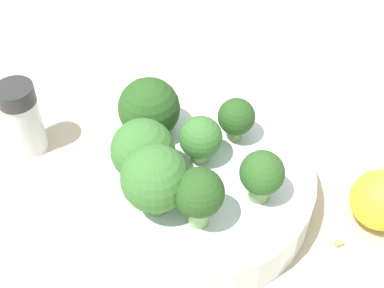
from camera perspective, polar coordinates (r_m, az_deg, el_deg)
The scene contains 12 objects.
ground_plane at distance 0.52m, azimuth 0.00°, elevation -5.78°, with size 3.00×3.00×0.00m, color beige.
bowl at distance 0.51m, azimuth 0.00°, elevation -4.32°, with size 0.23×0.23×0.04m, color silver.
broccoli_floret_0 at distance 0.48m, azimuth 0.87°, elevation 0.60°, with size 0.04×0.04×0.05m.
broccoli_floret_1 at distance 0.43m, azimuth -3.93°, elevation -3.80°, with size 0.06×0.06×0.07m.
broccoli_floret_2 at distance 0.45m, azimuth 7.55°, elevation -3.09°, with size 0.04×0.04×0.05m.
broccoli_floret_3 at distance 0.50m, azimuth 4.75°, elevation 2.82°, with size 0.04×0.04×0.05m.
broccoli_floret_4 at distance 0.43m, azimuth 0.77°, elevation -5.43°, with size 0.04×0.04×0.06m.
broccoli_floret_5 at distance 0.46m, azimuth -5.25°, elevation -0.76°, with size 0.06×0.06×0.06m.
broccoli_floret_6 at distance 0.51m, azimuth -4.59°, elevation 3.79°, with size 0.06×0.06×0.06m.
pepper_shaker at distance 0.56m, azimuth -17.62°, elevation 2.65°, with size 0.04×0.04×0.08m.
lemon_wedge at distance 0.51m, azimuth 19.55°, elevation -5.65°, with size 0.06×0.06×0.06m, color yellow.
almond_crumb_2 at distance 0.50m, azimuth 15.46°, elevation -10.08°, with size 0.01×0.01×0.01m, color tan.
Camera 1 is at (-0.15, 0.29, 0.41)m, focal length 50.00 mm.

